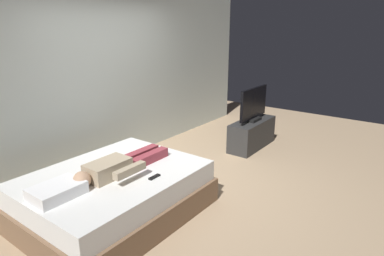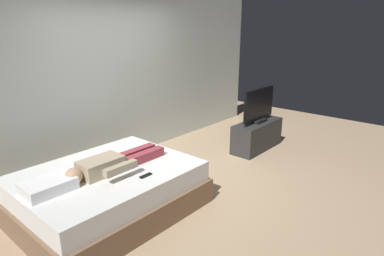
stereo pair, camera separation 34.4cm
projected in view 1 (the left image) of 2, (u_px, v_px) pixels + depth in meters
name	position (u px, v px, depth m)	size (l,w,h in m)	color
ground_plane	(190.00, 188.00, 4.48)	(10.00, 10.00, 0.00)	tan
back_wall	(124.00, 72.00, 5.30)	(6.40, 0.10, 2.80)	silver
bed	(115.00, 194.00, 3.78)	(2.00, 1.54, 0.54)	brown
pillow	(57.00, 191.00, 3.16)	(0.48, 0.34, 0.12)	white
person	(118.00, 166.00, 3.66)	(1.26, 0.46, 0.18)	tan
remote	(154.00, 177.00, 3.57)	(0.15, 0.04, 0.02)	black
tv_stand	(252.00, 134.00, 5.93)	(1.10, 0.40, 0.50)	#2D2D2D
tv	(253.00, 105.00, 5.77)	(0.88, 0.20, 0.59)	black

